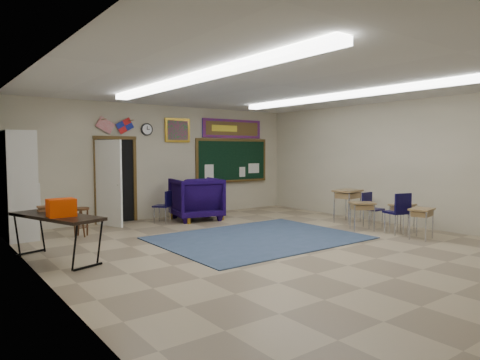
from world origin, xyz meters
TOP-DOWN VIEW (x-y plane):
  - floor at (0.00, 0.00)m, footprint 9.00×9.00m
  - back_wall at (0.00, 4.50)m, footprint 8.00×0.04m
  - left_wall at (-4.00, 0.00)m, footprint 0.04×9.00m
  - right_wall at (4.00, 0.00)m, footprint 0.04×9.00m
  - ceiling at (0.00, 0.00)m, footprint 8.00×9.00m
  - area_rug at (0.20, 0.80)m, footprint 4.00×3.00m
  - fluorescent_strips at (0.00, 0.00)m, footprint 3.86×6.00m
  - doorway at (-1.50, 4.35)m, footprint 1.10×0.89m
  - chalkboard at (2.20, 4.46)m, footprint 2.55×0.14m
  - bulletin_board at (2.20, 4.47)m, footprint 2.10×0.05m
  - framed_art_print at (0.35, 4.47)m, footprint 0.75×0.05m
  - wall_clock at (-0.55, 4.47)m, footprint 0.32×0.05m
  - wall_flags at (-1.40, 4.44)m, footprint 1.16×0.06m
  - storage_cabinet at (-3.71, 3.85)m, footprint 0.59×1.25m
  - wingback_armchair at (0.43, 3.63)m, footprint 1.40×1.43m
  - student_chair_reading at (-0.51, 3.72)m, footprint 0.56×0.56m
  - student_chair_desk_a at (2.86, -0.65)m, footprint 0.57×0.57m
  - student_chair_desk_b at (3.16, 0.17)m, footprint 0.42×0.42m
  - student_desk_front_left at (2.64, 0.08)m, footprint 0.66×0.63m
  - student_desk_front_right at (3.22, 0.96)m, footprint 0.76×0.61m
  - student_desk_back_left at (2.80, -1.25)m, footprint 0.60×0.50m
  - student_desk_back_right at (3.10, -0.63)m, footprint 0.55×0.42m
  - folding_table at (-3.56, 1.43)m, footprint 1.15×1.93m
  - wooden_stool at (-2.66, 3.19)m, footprint 0.34×0.34m

SIDE VIEW (x-z plane):
  - floor at x=0.00m, z-range 0.00..0.00m
  - area_rug at x=0.20m, z-range 0.00..0.02m
  - wooden_stool at x=-2.66m, z-range 0.01..0.62m
  - student_desk_back_left at x=2.80m, z-range 0.04..0.67m
  - student_desk_front_left at x=2.64m, z-range 0.04..0.67m
  - student_desk_back_right at x=3.10m, z-range 0.04..0.68m
  - student_chair_reading at x=-0.51m, z-range 0.00..0.80m
  - student_chair_desk_b at x=3.16m, z-range 0.00..0.81m
  - folding_table at x=-3.56m, z-range -0.11..0.93m
  - student_chair_desk_a at x=2.86m, z-range 0.00..0.90m
  - student_desk_front_right at x=3.22m, z-range 0.05..0.87m
  - wingback_armchair at x=0.43m, z-range 0.00..1.10m
  - doorway at x=-1.50m, z-range -0.02..2.14m
  - storage_cabinet at x=-3.71m, z-range 0.00..2.20m
  - chalkboard at x=2.20m, z-range 0.81..2.11m
  - back_wall at x=0.00m, z-range 0.00..3.00m
  - left_wall at x=-4.00m, z-range 0.00..3.00m
  - right_wall at x=4.00m, z-range 0.00..3.00m
  - framed_art_print at x=0.35m, z-range 2.02..2.67m
  - wall_clock at x=-0.55m, z-range 2.19..2.51m
  - bulletin_board at x=2.20m, z-range 2.18..2.73m
  - wall_flags at x=-1.40m, z-range 2.13..2.83m
  - fluorescent_strips at x=0.00m, z-range 2.89..2.99m
  - ceiling at x=0.00m, z-range 2.98..3.02m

